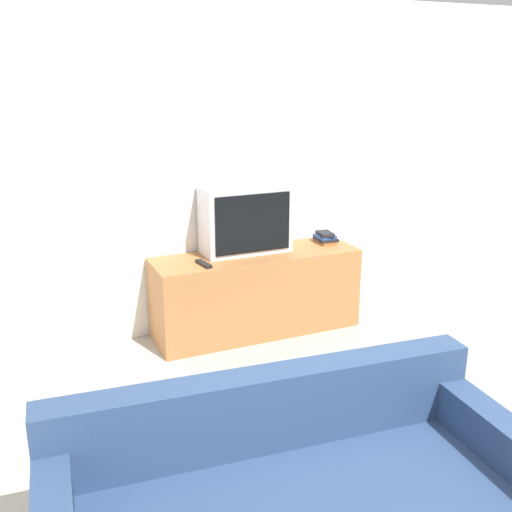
{
  "coord_description": "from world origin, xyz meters",
  "views": [
    {
      "loc": [
        -1.58,
        -1.4,
        2.04
      ],
      "look_at": [
        -0.02,
        2.13,
        0.84
      ],
      "focal_mm": 42.0,
      "sensor_mm": 36.0,
      "label": 1
    }
  ],
  "objects_px": {
    "book_stack": "(325,238)",
    "remote_on_stand": "(204,264)",
    "television": "(245,219)",
    "tv_stand": "(256,293)"
  },
  "relations": [
    {
      "from": "book_stack",
      "to": "remote_on_stand",
      "type": "relative_size",
      "value": 1.09
    },
    {
      "from": "television",
      "to": "book_stack",
      "type": "xyz_separation_m",
      "value": [
        0.72,
        -0.02,
        -0.22
      ]
    },
    {
      "from": "tv_stand",
      "to": "book_stack",
      "type": "bearing_deg",
      "value": 6.1
    },
    {
      "from": "book_stack",
      "to": "remote_on_stand",
      "type": "bearing_deg",
      "value": -171.18
    },
    {
      "from": "tv_stand",
      "to": "remote_on_stand",
      "type": "xyz_separation_m",
      "value": [
        -0.47,
        -0.11,
        0.34
      ]
    },
    {
      "from": "remote_on_stand",
      "to": "tv_stand",
      "type": "bearing_deg",
      "value": 12.56
    },
    {
      "from": "tv_stand",
      "to": "remote_on_stand",
      "type": "height_order",
      "value": "remote_on_stand"
    },
    {
      "from": "television",
      "to": "remote_on_stand",
      "type": "bearing_deg",
      "value": -154.75
    },
    {
      "from": "television",
      "to": "remote_on_stand",
      "type": "distance_m",
      "value": 0.53
    },
    {
      "from": "television",
      "to": "book_stack",
      "type": "height_order",
      "value": "television"
    }
  ]
}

